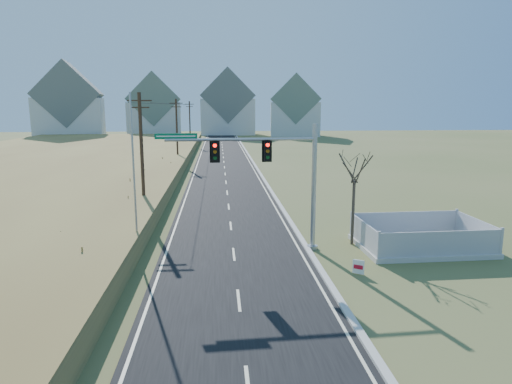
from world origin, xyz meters
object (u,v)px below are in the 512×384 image
Objects in this scene: open_sign at (358,267)px; flagpole at (135,192)px; traffic_signal_mast at (281,174)px; fence_enclosure at (420,243)px; bare_tree at (355,166)px.

flagpole is (-11.16, 4.03, 3.10)m from open_sign.
fence_enclosure is (8.05, -0.27, -4.04)m from traffic_signal_mast.
traffic_signal_mast reaches higher than bare_tree.
traffic_signal_mast is 12.69× the size of open_sign.
traffic_signal_mast is 1.54× the size of bare_tree.
traffic_signal_mast is 1.02× the size of flagpole.
traffic_signal_mast is 7.95m from flagpole.
traffic_signal_mast is at bearing 160.83° from open_sign.
bare_tree reaches higher than open_sign.
bare_tree is (12.26, 0.78, 1.18)m from flagpole.
traffic_signal_mast is at bearing 176.73° from fence_enclosure.
fence_enclosure is 5.79m from bare_tree.
bare_tree is at bearing 7.58° from traffic_signal_mast.
traffic_signal_mast is 1.25× the size of fence_enclosure.
fence_enclosure is 1.23× the size of bare_tree.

